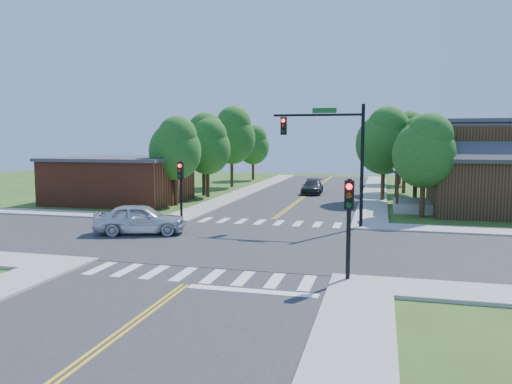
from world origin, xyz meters
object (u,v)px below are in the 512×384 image
(signal_mast_ne, at_px, (333,145))
(car_dgrey, at_px, (312,187))
(signal_pole_nw, at_px, (181,179))
(car_silver, at_px, (140,219))
(house_ne, at_px, (506,166))
(signal_pole_se, at_px, (349,210))

(signal_mast_ne, bearing_deg, car_dgrey, 101.41)
(signal_mast_ne, xyz_separation_m, signal_pole_nw, (-9.51, -0.01, -2.19))
(signal_mast_ne, relative_size, signal_pole_nw, 1.89)
(car_silver, xyz_separation_m, car_dgrey, (6.43, 22.12, -0.18))
(signal_mast_ne, relative_size, car_silver, 1.37)
(house_ne, relative_size, car_silver, 2.49)
(signal_mast_ne, relative_size, house_ne, 0.55)
(signal_mast_ne, relative_size, car_dgrey, 1.56)
(signal_mast_ne, bearing_deg, signal_pole_se, -81.44)
(signal_mast_ne, distance_m, signal_pole_nw, 9.76)
(signal_mast_ne, relative_size, signal_pole_se, 1.89)
(signal_mast_ne, bearing_deg, signal_pole_nw, -179.93)
(car_silver, bearing_deg, car_dgrey, -33.00)
(signal_mast_ne, height_order, house_ne, signal_mast_ne)
(house_ne, height_order, car_dgrey, house_ne)
(signal_pole_se, height_order, house_ne, house_ne)
(signal_pole_se, relative_size, house_ne, 0.29)
(signal_pole_se, xyz_separation_m, car_dgrey, (-5.20, 28.62, -2.01))
(signal_mast_ne, height_order, signal_pole_se, signal_mast_ne)
(signal_pole_nw, height_order, house_ne, house_ne)
(signal_pole_se, bearing_deg, signal_pole_nw, 135.00)
(house_ne, xyz_separation_m, car_dgrey, (-14.71, 8.76, -2.67))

